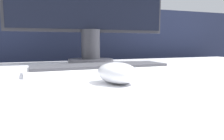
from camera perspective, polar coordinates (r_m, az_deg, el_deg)
partition_panel at (r=1.27m, az=-10.21°, el=-7.62°), size 5.00×0.03×1.05m
computer_mouse_near at (r=0.48m, az=1.36°, el=-0.75°), size 0.10×0.13×0.05m
keyboard at (r=0.67m, az=-3.17°, el=0.47°), size 0.44×0.14×0.02m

